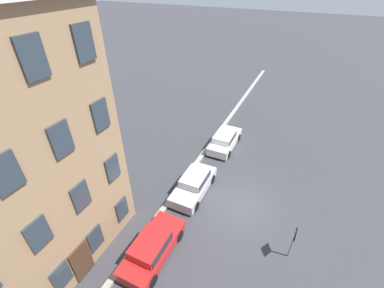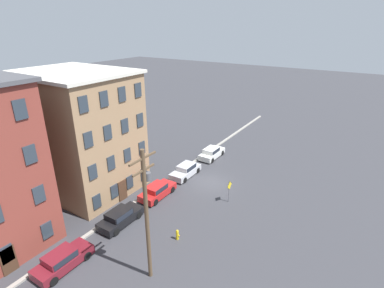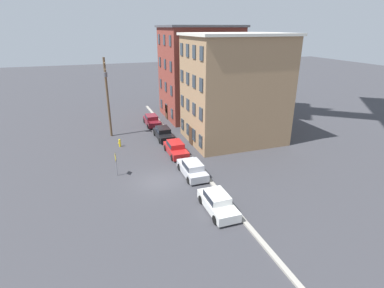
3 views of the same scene
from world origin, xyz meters
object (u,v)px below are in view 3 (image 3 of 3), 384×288
Objects in this scene: car_white at (218,202)px; caution_sign at (116,160)px; car_maroon at (152,120)px; car_red at (176,148)px; car_silver at (192,168)px; car_black at (163,133)px; utility_pole at (107,94)px; fire_hydrant at (120,143)px.

caution_sign is (-8.57, -6.74, 0.85)m from car_white.
car_maroon is 23.30m from car_white.
car_silver is (5.51, 0.04, 0.00)m from car_red.
car_white is (17.14, -0.03, 0.00)m from car_black.
car_red is 5.51m from car_silver.
caution_sign is (-2.37, -6.86, 0.85)m from car_silver.
caution_sign reaches higher than car_red.
car_black is 1.00× the size of car_silver.
utility_pole is (2.96, -6.03, 4.85)m from car_maroon.
car_silver is 7.31m from caution_sign.
car_white is at bearing 16.93° from utility_pole.
caution_sign reaches higher than fire_hydrant.
car_red is at bearing 52.15° from fire_hydrant.
car_maroon is 1.00× the size of car_red.
car_black is at bearing -179.53° from car_silver.
car_maroon is 9.01m from fire_hydrant.
car_maroon is 1.83× the size of caution_sign.
car_silver and car_white have the same top height.
car_maroon is 8.28m from utility_pole.
car_red and car_white have the same top height.
car_silver is at bearing 0.94° from car_maroon.
car_white is 17.07m from fire_hydrant.
utility_pole is (-14.14, -6.31, 4.85)m from car_silver.
car_silver is at bearing 0.47° from car_black.
fire_hydrant is (-9.92, -5.72, -0.27)m from car_silver.
car_silver is at bearing 70.96° from caution_sign.
car_white is 4.58× the size of fire_hydrant.
caution_sign is at bearing -8.61° from fire_hydrant.
fire_hydrant is at bearing -160.85° from car_white.
car_maroon is 16.16m from caution_sign.
car_silver is at bearing 178.91° from car_white.
car_black is at bearing 179.90° from car_white.
car_red is at bearing 0.49° from car_black.
fire_hydrant is at bearing -127.85° from car_red.
car_maroon is at bearing -179.60° from car_white.
car_white is (6.20, -0.12, 0.00)m from car_silver.
car_silver reaches higher than fire_hydrant.
car_red is 11.72m from utility_pole.
utility_pole is (-8.63, -6.27, 4.85)m from car_red.
car_silver is 0.44× the size of utility_pole.
utility_pole is at bearing -171.98° from fire_hydrant.
utility_pole is at bearing -163.07° from car_white.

